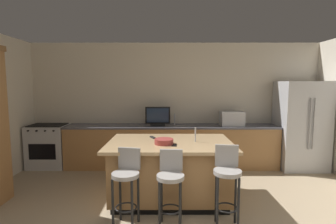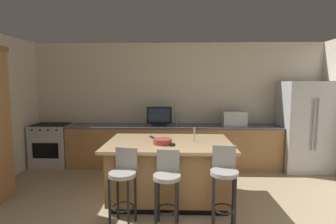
{
  "view_description": "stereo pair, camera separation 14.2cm",
  "coord_description": "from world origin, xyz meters",
  "px_view_note": "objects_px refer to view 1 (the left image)",
  "views": [
    {
      "loc": [
        -0.15,
        -1.79,
        1.78
      ],
      "look_at": [
        -0.16,
        2.93,
        1.27
      ],
      "focal_mm": 27.41,
      "sensor_mm": 36.0,
      "label": 1
    },
    {
      "loc": [
        -0.01,
        -1.79,
        1.78
      ],
      "look_at": [
        -0.16,
        2.93,
        1.27
      ],
      "focal_mm": 27.41,
      "sensor_mm": 36.0,
      "label": 2
    }
  ],
  "objects_px": {
    "tv_remote": "(153,137)",
    "range_oven": "(50,146)",
    "bar_stool_right": "(228,179)",
    "kitchen_island": "(171,170)",
    "refrigerator": "(301,125)",
    "cell_phone": "(175,145)",
    "fruit_bowl": "(165,141)",
    "microwave": "(232,119)",
    "tv_monitor": "(158,117)",
    "bar_stool_center": "(171,182)",
    "bar_stool_left": "(127,180)"
  },
  "relations": [
    {
      "from": "tv_remote",
      "to": "range_oven",
      "type": "bearing_deg",
      "value": 125.94
    },
    {
      "from": "range_oven",
      "to": "bar_stool_right",
      "type": "bearing_deg",
      "value": -35.5
    },
    {
      "from": "kitchen_island",
      "to": "refrigerator",
      "type": "height_order",
      "value": "refrigerator"
    },
    {
      "from": "kitchen_island",
      "to": "cell_phone",
      "type": "relative_size",
      "value": 12.52
    },
    {
      "from": "fruit_bowl",
      "to": "cell_phone",
      "type": "bearing_deg",
      "value": -27.77
    },
    {
      "from": "microwave",
      "to": "bar_stool_right",
      "type": "relative_size",
      "value": 0.47
    },
    {
      "from": "tv_monitor",
      "to": "bar_stool_center",
      "type": "relative_size",
      "value": 0.55
    },
    {
      "from": "microwave",
      "to": "bar_stool_left",
      "type": "xyz_separation_m",
      "value": [
        -1.88,
        -2.32,
        -0.47
      ]
    },
    {
      "from": "tv_monitor",
      "to": "tv_remote",
      "type": "bearing_deg",
      "value": -91.45
    },
    {
      "from": "range_oven",
      "to": "microwave",
      "type": "distance_m",
      "value": 3.98
    },
    {
      "from": "microwave",
      "to": "tv_remote",
      "type": "bearing_deg",
      "value": -140.9
    },
    {
      "from": "range_oven",
      "to": "bar_stool_right",
      "type": "distance_m",
      "value": 4.06
    },
    {
      "from": "range_oven",
      "to": "microwave",
      "type": "xyz_separation_m",
      "value": [
        3.93,
        0.0,
        0.59
      ]
    },
    {
      "from": "bar_stool_center",
      "to": "fruit_bowl",
      "type": "distance_m",
      "value": 0.73
    },
    {
      "from": "range_oven",
      "to": "microwave",
      "type": "relative_size",
      "value": 1.92
    },
    {
      "from": "tv_remote",
      "to": "fruit_bowl",
      "type": "bearing_deg",
      "value": -90.74
    },
    {
      "from": "bar_stool_left",
      "to": "tv_monitor",
      "type": "bearing_deg",
      "value": 93.23
    },
    {
      "from": "kitchen_island",
      "to": "tv_monitor",
      "type": "height_order",
      "value": "tv_monitor"
    },
    {
      "from": "tv_monitor",
      "to": "bar_stool_center",
      "type": "bearing_deg",
      "value": -83.83
    },
    {
      "from": "refrigerator",
      "to": "bar_stool_right",
      "type": "bearing_deg",
      "value": -132.23
    },
    {
      "from": "range_oven",
      "to": "bar_stool_left",
      "type": "relative_size",
      "value": 0.95
    },
    {
      "from": "range_oven",
      "to": "cell_phone",
      "type": "relative_size",
      "value": 6.15
    },
    {
      "from": "bar_stool_right",
      "to": "microwave",
      "type": "bearing_deg",
      "value": 82.09
    },
    {
      "from": "refrigerator",
      "to": "bar_stool_right",
      "type": "height_order",
      "value": "refrigerator"
    },
    {
      "from": "bar_stool_right",
      "to": "fruit_bowl",
      "type": "distance_m",
      "value": 1.06
    },
    {
      "from": "bar_stool_center",
      "to": "fruit_bowl",
      "type": "bearing_deg",
      "value": 102.63
    },
    {
      "from": "tv_monitor",
      "to": "fruit_bowl",
      "type": "bearing_deg",
      "value": -84.67
    },
    {
      "from": "microwave",
      "to": "fruit_bowl",
      "type": "distance_m",
      "value": 2.24
    },
    {
      "from": "range_oven",
      "to": "fruit_bowl",
      "type": "xyz_separation_m",
      "value": [
        2.51,
        -1.73,
        0.49
      ]
    },
    {
      "from": "refrigerator",
      "to": "bar_stool_right",
      "type": "relative_size",
      "value": 1.81
    },
    {
      "from": "tv_remote",
      "to": "bar_stool_right",
      "type": "bearing_deg",
      "value": -71.72
    },
    {
      "from": "bar_stool_right",
      "to": "fruit_bowl",
      "type": "height_order",
      "value": "bar_stool_right"
    },
    {
      "from": "fruit_bowl",
      "to": "microwave",
      "type": "bearing_deg",
      "value": 50.63
    },
    {
      "from": "refrigerator",
      "to": "tv_remote",
      "type": "height_order",
      "value": "refrigerator"
    },
    {
      "from": "bar_stool_left",
      "to": "tv_remote",
      "type": "distance_m",
      "value": 1.1
    },
    {
      "from": "microwave",
      "to": "cell_phone",
      "type": "distance_m",
      "value": 2.22
    },
    {
      "from": "bar_stool_right",
      "to": "bar_stool_left",
      "type": "bearing_deg",
      "value": -174.65
    },
    {
      "from": "tv_monitor",
      "to": "range_oven",
      "type": "bearing_deg",
      "value": 178.77
    },
    {
      "from": "microwave",
      "to": "tv_monitor",
      "type": "bearing_deg",
      "value": -178.12
    },
    {
      "from": "fruit_bowl",
      "to": "kitchen_island",
      "type": "bearing_deg",
      "value": 59.89
    },
    {
      "from": "range_oven",
      "to": "bar_stool_center",
      "type": "bearing_deg",
      "value": -42.08
    },
    {
      "from": "range_oven",
      "to": "tv_remote",
      "type": "relative_size",
      "value": 5.43
    },
    {
      "from": "bar_stool_right",
      "to": "refrigerator",
      "type": "bearing_deg",
      "value": 54.86
    },
    {
      "from": "kitchen_island",
      "to": "bar_stool_left",
      "type": "bearing_deg",
      "value": -126.53
    },
    {
      "from": "range_oven",
      "to": "refrigerator",
      "type": "bearing_deg",
      "value": -0.81
    },
    {
      "from": "bar_stool_left",
      "to": "cell_phone",
      "type": "xyz_separation_m",
      "value": [
        0.61,
        0.51,
        0.33
      ]
    },
    {
      "from": "tv_monitor",
      "to": "bar_stool_left",
      "type": "relative_size",
      "value": 0.54
    },
    {
      "from": "cell_phone",
      "to": "tv_monitor",
      "type": "bearing_deg",
      "value": 102.46
    },
    {
      "from": "kitchen_island",
      "to": "cell_phone",
      "type": "xyz_separation_m",
      "value": [
        0.06,
        -0.23,
        0.45
      ]
    },
    {
      "from": "kitchen_island",
      "to": "range_oven",
      "type": "bearing_deg",
      "value": 148.8
    }
  ]
}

